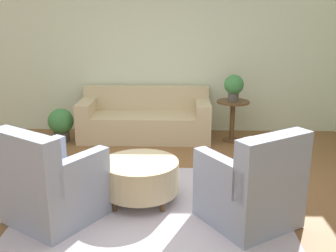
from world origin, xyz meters
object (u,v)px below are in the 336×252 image
Objects in this scene: ottoman_table at (141,176)px; potted_plant_on_side_table at (234,86)px; couch at (145,120)px; armchair_right at (252,189)px; side_table at (233,114)px; potted_plant_floor at (61,123)px; armchair_left at (50,187)px.

ottoman_table is 2.67m from potted_plant_on_side_table.
armchair_right is at bearing -65.29° from couch.
side_table is at bearing -5.92° from couch.
potted_plant_floor is at bearing 136.05° from armchair_right.
armchair_left is at bearing -129.09° from potted_plant_on_side_table.
couch is at bearing 114.71° from armchair_right.
side_table reaches higher than ottoman_table.
potted_plant_on_side_table is at bearing 59.38° from ottoman_table.
couch is 5.08× the size of potted_plant_on_side_table.
armchair_left reaches higher than side_table.
side_table is at bearing 50.91° from armchair_left.
armchair_right is 1.27m from ottoman_table.
potted_plant_floor is (-2.85, -0.10, -0.15)m from side_table.
ottoman_table is (0.88, 0.47, -0.08)m from armchair_left.
potted_plant_on_side_table is (0.00, 0.00, 0.47)m from side_table.
ottoman_table is at bearing 28.36° from armchair_left.
armchair_right is at bearing -93.18° from side_table.
armchair_right is 3.75m from potted_plant_floor.
couch is 2.95m from armchair_left.
potted_plant_on_side_table is at bearing 2.07° from potted_plant_floor.
potted_plant_on_side_table is (1.47, -0.15, 0.62)m from couch.
armchair_left is 3.49m from side_table.
potted_plant_on_side_table is (2.20, 2.71, 0.55)m from armchair_left.
couch is 3.15m from armchair_right.
couch is at bearing 93.45° from ottoman_table.
armchair_right is 1.63× the size of side_table.
ottoman_table is at bearing 158.01° from armchair_right.
potted_plant_on_side_table reaches higher than armchair_right.
armchair_right is at bearing -43.95° from potted_plant_floor.
side_table is at bearing 59.38° from ottoman_table.
ottoman_table is 2.60m from side_table.
side_table is at bearing 86.82° from armchair_right.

